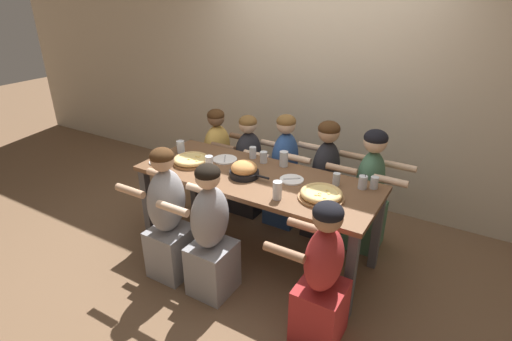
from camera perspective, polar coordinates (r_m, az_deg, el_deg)
The scene contains 26 objects.
ground_plane at distance 3.84m, azimuth 0.00°, elevation -11.43°, with size 18.00×18.00×0.00m, color brown.
restaurant_back_panel at distance 4.42m, azimuth 9.87°, elevation 15.80°, with size 10.00×0.06×3.20m, color beige.
dining_table at distance 3.47m, azimuth 0.00°, elevation -2.09°, with size 2.12×0.81×0.79m.
pizza_board_main at distance 3.71m, azimuth -9.22°, elevation 1.47°, with size 0.34×0.34×0.06m.
pizza_board_second at distance 3.09m, azimuth 9.31°, elevation -3.42°, with size 0.36×0.36×0.07m.
skillet_bowl at distance 3.40m, azimuth -1.68°, elevation 0.08°, with size 0.37×0.25×0.14m.
empty_plate_a at distance 3.79m, azimuth -13.70°, elevation 1.20°, with size 0.18×0.18×0.02m.
empty_plate_b at distance 3.36m, azimuth 5.12°, elevation -1.30°, with size 0.20×0.20×0.02m.
empty_plate_c at distance 3.75m, azimuth -4.48°, elevation 1.60°, with size 0.23×0.23×0.02m.
cocktail_glass_blue at distance 3.31m, azimuth 14.99°, elevation -1.72°, with size 0.07×0.07×0.14m.
drinking_glass_a at distance 3.04m, azimuth 3.06°, elevation -2.95°, with size 0.07×0.07×0.14m.
drinking_glass_b at distance 3.32m, azimuth 11.39°, elevation -1.31°, with size 0.06×0.06×0.10m.
drinking_glass_c at distance 3.96m, azimuth -10.70°, elevation 3.23°, with size 0.08×0.08×0.12m.
drinking_glass_d at distance 3.67m, azimuth 1.09°, elevation 1.81°, with size 0.07×0.07×0.11m.
drinking_glass_e at distance 3.54m, azimuth -6.69°, elevation 0.93°, with size 0.07×0.07×0.13m.
drinking_glass_f at distance 3.34m, azimuth 16.53°, elevation -1.73°, with size 0.06×0.06×0.10m.
drinking_glass_g at distance 3.60m, azimuth 3.99°, elevation 1.57°, with size 0.08×0.08×0.14m.
drinking_glass_h at distance 3.77m, azimuth -0.46°, elevation 2.47°, with size 0.06×0.06×0.11m.
diner_near_center at distance 3.14m, azimuth -6.49°, elevation -9.42°, with size 0.51×0.40×1.13m.
diner_far_midleft at distance 4.26m, azimuth -1.06°, elevation 0.19°, with size 0.51×0.40×1.09m.
diner_near_midleft at distance 3.37m, azimuth -12.43°, elevation -6.89°, with size 0.51×0.40×1.16m.
diner_far_right at distance 3.78m, azimuth 15.81°, elevation -3.37°, with size 0.51×0.40×1.17m.
diner_far_left at distance 4.46m, azimuth -5.44°, elevation 1.33°, with size 0.51×0.40×1.09m.
diner_far_midright at distance 3.89m, azimuth 9.84°, elevation -1.91°, with size 0.51×0.40×1.17m.
diner_near_right at distance 2.79m, azimuth 9.38°, elevation -15.13°, with size 0.51×0.40×1.08m.
diner_far_center at distance 4.05m, azimuth 4.14°, elevation -0.65°, with size 0.51×0.40×1.16m.
Camera 1 is at (1.59, -2.65, 2.27)m, focal length 28.00 mm.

